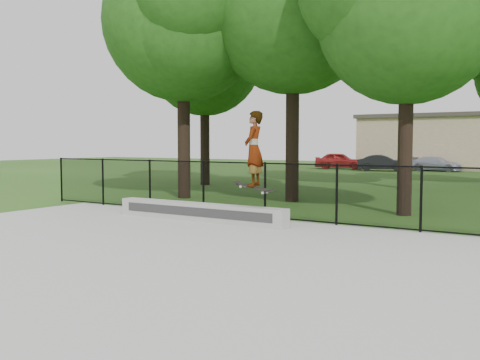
{
  "coord_description": "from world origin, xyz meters",
  "views": [
    {
      "loc": [
        6.86,
        -6.31,
        2.07
      ],
      "look_at": [
        0.29,
        4.2,
        1.2
      ],
      "focal_mm": 40.0,
      "sensor_mm": 36.0,
      "label": 1
    }
  ],
  "objects": [
    {
      "name": "grind_ledge",
      "position": [
        -1.27,
        4.7,
        0.29
      ],
      "size": [
        5.02,
        0.4,
        0.46
      ],
      "primitive_type": "cube",
      "color": "#AAA9A5",
      "rests_on": "concrete_slab"
    },
    {
      "name": "tree_row",
      "position": [
        -1.61,
        13.8,
        6.45
      ],
      "size": [
        18.69,
        17.99,
        10.44
      ],
      "color": "black",
      "rests_on": "ground"
    },
    {
      "name": "car_b",
      "position": [
        -4.96,
        32.21,
        0.59
      ],
      "size": [
        3.48,
        2.09,
        1.18
      ],
      "primitive_type": "imported",
      "rotation": [
        0.0,
        0.0,
        1.85
      ],
      "color": "black",
      "rests_on": "ground"
    },
    {
      "name": "distant_building",
      "position": [
        -2.0,
        38.0,
        2.16
      ],
      "size": [
        12.4,
        6.4,
        4.3
      ],
      "color": "#C8AE8C",
      "rests_on": "ground"
    },
    {
      "name": "chainlink_fence",
      "position": [
        0.0,
        5.9,
        0.81
      ],
      "size": [
        16.06,
        0.06,
        1.5
      ],
      "color": "black",
      "rests_on": "concrete_slab"
    },
    {
      "name": "skater_airborne",
      "position": [
        0.48,
        4.51,
        1.9
      ],
      "size": [
        0.83,
        0.73,
        1.93
      ],
      "color": "black",
      "rests_on": "ground"
    },
    {
      "name": "concrete_slab",
      "position": [
        0.0,
        0.0,
        0.03
      ],
      "size": [
        14.0,
        12.0,
        0.06
      ],
      "primitive_type": "cube",
      "color": "#AAAAA5",
      "rests_on": "ground"
    },
    {
      "name": "car_a",
      "position": [
        -8.76,
        33.47,
        0.65
      ],
      "size": [
        4.08,
        2.45,
        1.31
      ],
      "primitive_type": "imported",
      "rotation": [
        0.0,
        0.0,
        1.82
      ],
      "color": "maroon",
      "rests_on": "ground"
    },
    {
      "name": "ground",
      "position": [
        0.0,
        0.0,
        0.0
      ],
      "size": [
        100.0,
        100.0,
        0.0
      ],
      "primitive_type": "plane",
      "color": "#274D15",
      "rests_on": "ground"
    },
    {
      "name": "car_c",
      "position": [
        -1.61,
        34.13,
        0.53
      ],
      "size": [
        3.51,
        1.94,
        1.05
      ],
      "primitive_type": "imported",
      "rotation": [
        0.0,
        0.0,
        1.43
      ],
      "color": "#9B9EB0",
      "rests_on": "ground"
    }
  ]
}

